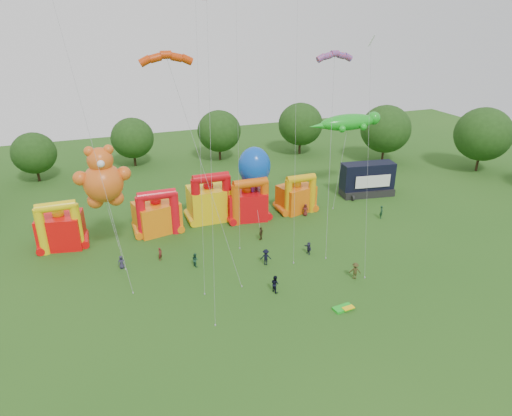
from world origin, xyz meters
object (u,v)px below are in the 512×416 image
object	(u,v)px
gecko_kite	(342,156)
bouncy_castle_0	(61,229)
bouncy_castle_2	(209,201)
stage_trailer	(367,180)
octopus_kite	(255,178)
spectator_0	(121,262)
teddy_bear_kite	(105,190)
spectator_4	(261,233)

from	to	relation	value
gecko_kite	bouncy_castle_0	bearing A→B (deg)	-178.06
bouncy_castle_2	stage_trailer	bearing A→B (deg)	0.61
octopus_kite	spectator_0	size ratio (longest dim) A/B	6.38
stage_trailer	gecko_kite	size ratio (longest dim) A/B	0.66
bouncy_castle_2	spectator_0	xyz separation A→B (m)	(-12.83, -9.30, -1.93)
stage_trailer	teddy_bear_kite	world-z (taller)	teddy_bear_kite
bouncy_castle_0	bouncy_castle_2	bearing A→B (deg)	4.17
teddy_bear_kite	octopus_kite	distance (m)	20.66
stage_trailer	spectator_4	xyz separation A→B (m)	(-21.08, -8.56, -1.64)
gecko_kite	spectator_4	distance (m)	19.06
bouncy_castle_2	spectator_0	size ratio (longest dim) A/B	4.58
gecko_kite	spectator_0	world-z (taller)	gecko_kite
spectator_0	stage_trailer	bearing A→B (deg)	20.99
bouncy_castle_0	gecko_kite	bearing A→B (deg)	1.94
stage_trailer	gecko_kite	world-z (taller)	gecko_kite
stage_trailer	bouncy_castle_0	bearing A→B (deg)	-177.86
gecko_kite	spectator_4	xyz separation A→B (m)	(-16.05, -8.24, -6.17)
gecko_kite	teddy_bear_kite	bearing A→B (deg)	-168.53
teddy_bear_kite	spectator_4	world-z (taller)	teddy_bear_kite
spectator_4	bouncy_castle_0	bearing A→B (deg)	-59.01
octopus_kite	gecko_kite	bearing A→B (deg)	4.95
bouncy_castle_2	spectator_4	distance (m)	9.59
spectator_4	octopus_kite	bearing A→B (deg)	-146.99
teddy_bear_kite	gecko_kite	bearing A→B (deg)	11.47
bouncy_castle_2	stage_trailer	distance (m)	25.53
bouncy_castle_0	spectator_0	distance (m)	10.22
bouncy_castle_2	spectator_0	distance (m)	15.97
bouncy_castle_0	spectator_0	xyz separation A→B (m)	(6.27, -7.90, -1.66)
bouncy_castle_0	stage_trailer	distance (m)	44.67
stage_trailer	spectator_0	bearing A→B (deg)	-166.00
stage_trailer	teddy_bear_kite	bearing A→B (deg)	-169.52
spectator_0	spectator_4	bearing A→B (deg)	10.32
teddy_bear_kite	spectator_0	world-z (taller)	teddy_bear_kite
spectator_0	spectator_4	xyz separation A→B (m)	(17.29, 1.01, 0.10)
bouncy_castle_2	octopus_kite	bearing A→B (deg)	-11.65
bouncy_castle_2	octopus_kite	xyz separation A→B (m)	(6.24, -1.29, 3.01)
bouncy_castle_2	stage_trailer	size ratio (longest dim) A/B	0.84
teddy_bear_kite	spectator_0	xyz separation A→B (m)	(0.58, -2.37, -7.92)
bouncy_castle_0	teddy_bear_kite	bearing A→B (deg)	-44.22
octopus_kite	spectator_4	distance (m)	8.70
stage_trailer	teddy_bear_kite	size ratio (longest dim) A/B	0.62
teddy_bear_kite	spectator_4	bearing A→B (deg)	-4.34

